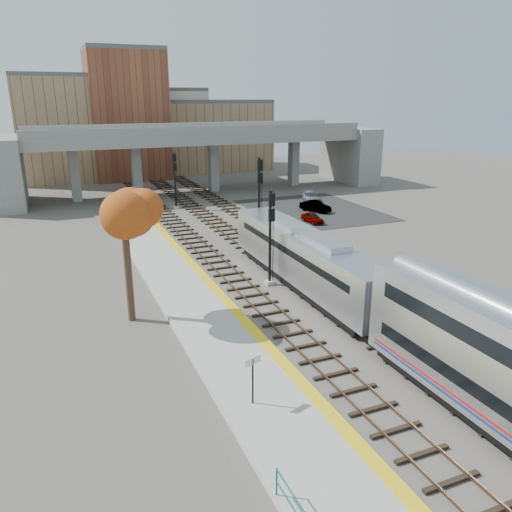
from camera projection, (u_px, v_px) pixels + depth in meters
name	position (u px, v px, depth m)	size (l,w,h in m)	color
ground	(332.00, 320.00, 31.09)	(160.00, 160.00, 0.00)	#47423D
platform	(222.00, 338.00, 28.37)	(4.50, 60.00, 0.35)	#9E9E99
yellow_strip	(253.00, 329.00, 29.01)	(0.70, 60.00, 0.01)	yellow
tracks	(265.00, 259.00, 42.38)	(10.70, 95.00, 0.25)	black
overpass	(199.00, 151.00, 70.62)	(54.00, 12.00, 9.50)	slate
buildings_far	(143.00, 128.00, 87.57)	(43.00, 21.00, 20.60)	#917454
parking_lot	(312.00, 210.00, 60.81)	(14.00, 18.00, 0.04)	black
locomotive	(305.00, 257.00, 35.65)	(3.02, 19.05, 4.10)	#A8AAB2
signal_mast_near	(270.00, 240.00, 35.73)	(0.60, 0.64, 7.00)	#9E9E99
signal_mast_mid	(259.00, 198.00, 47.30)	(0.60, 0.64, 7.84)	#9E9E99
signal_mast_far	(175.00, 182.00, 60.48)	(0.60, 0.64, 6.82)	#9E9E99
station_sign	(253.00, 371.00, 21.56)	(0.86, 0.35, 2.27)	black
tree	(124.00, 219.00, 29.09)	(3.60, 3.60, 8.70)	#382619
car_a	(312.00, 218.00, 54.45)	(1.29, 3.20, 1.09)	#99999E
car_b	(315.00, 206.00, 59.61)	(1.37, 3.92, 1.29)	#99999E
car_c	(310.00, 197.00, 65.51)	(1.72, 4.23, 1.23)	#99999E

